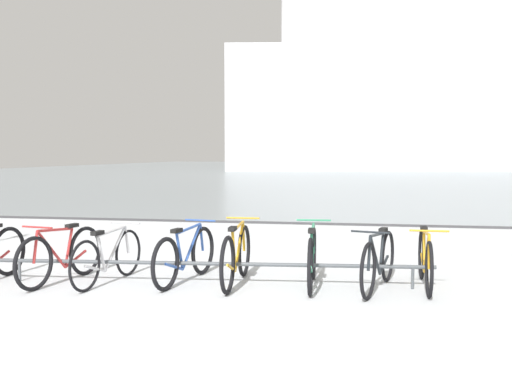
# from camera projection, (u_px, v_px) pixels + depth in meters

# --- Properties ---
(ground) EXTENTS (80.00, 132.00, 0.08)m
(ground) POSITION_uv_depth(u_px,v_px,m) (346.00, 171.00, 57.23)
(ground) COLOR silver
(bike_rack) EXTENTS (5.71, 0.59, 0.31)m
(bike_rack) POSITION_uv_depth(u_px,v_px,m) (210.00, 264.00, 7.47)
(bike_rack) COLOR #4C5156
(bike_rack) RESTS_ON ground
(bicycle_1) EXTENTS (0.49, 1.68, 0.80)m
(bicycle_1) POSITION_uv_depth(u_px,v_px,m) (61.00, 255.00, 7.62)
(bicycle_1) COLOR black
(bicycle_1) RESTS_ON ground
(bicycle_2) EXTENTS (0.46, 1.65, 0.76)m
(bicycle_2) POSITION_uv_depth(u_px,v_px,m) (108.00, 257.00, 7.58)
(bicycle_2) COLOR black
(bicycle_2) RESTS_ON ground
(bicycle_3) EXTENTS (0.48, 1.73, 0.79)m
(bicycle_3) POSITION_uv_depth(u_px,v_px,m) (186.00, 255.00, 7.65)
(bicycle_3) COLOR black
(bicycle_3) RESTS_ON ground
(bicycle_4) EXTENTS (0.46, 1.76, 0.83)m
(bicycle_4) POSITION_uv_depth(u_px,v_px,m) (236.00, 256.00, 7.49)
(bicycle_4) COLOR black
(bicycle_4) RESTS_ON ground
(bicycle_5) EXTENTS (0.46, 1.66, 0.82)m
(bicycle_5) POSITION_uv_depth(u_px,v_px,m) (312.00, 258.00, 7.37)
(bicycle_5) COLOR black
(bicycle_5) RESTS_ON ground
(bicycle_6) EXTENTS (0.58, 1.71, 0.80)m
(bicycle_6) POSITION_uv_depth(u_px,v_px,m) (379.00, 261.00, 7.19)
(bicycle_6) COLOR black
(bicycle_6) RESTS_ON ground
(bicycle_7) EXTENTS (0.46, 1.74, 0.80)m
(bicycle_7) POSITION_uv_depth(u_px,v_px,m) (425.00, 259.00, 7.33)
(bicycle_7) COLOR black
(bicycle_7) RESTS_ON ground
(ferry_ship) EXTENTS (55.68, 16.70, 27.87)m
(ferry_ship) POSITION_uv_depth(u_px,v_px,m) (496.00, 78.00, 58.20)
(ferry_ship) COLOR silver
(ferry_ship) RESTS_ON ground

